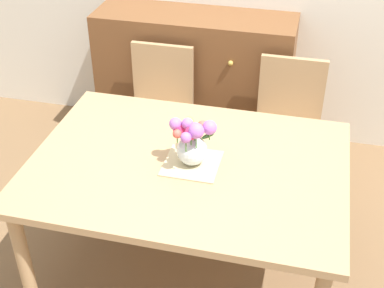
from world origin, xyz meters
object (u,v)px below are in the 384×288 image
(chair_left, at_px, (159,103))
(dresser, at_px, (195,80))
(dining_table, at_px, (188,175))
(flower_vase, at_px, (192,141))
(chair_right, at_px, (287,119))

(chair_left, height_order, dresser, dresser)
(dining_table, relative_size, flower_vase, 5.99)
(chair_right, bearing_deg, chair_left, 0.00)
(chair_left, relative_size, flower_vase, 3.41)
(chair_left, xyz_separation_m, dresser, (0.15, 0.42, -0.02))
(chair_right, bearing_deg, flower_vase, 66.14)
(dresser, height_order, flower_vase, flower_vase)
(chair_left, xyz_separation_m, chair_right, (0.86, 0.00, 0.00))
(chair_right, xyz_separation_m, flower_vase, (-0.41, -0.92, 0.36))
(dining_table, distance_m, chair_left, 1.02)
(dining_table, height_order, chair_left, chair_left)
(chair_right, height_order, flower_vase, flower_vase)
(chair_left, xyz_separation_m, flower_vase, (0.46, -0.92, 0.36))
(dresser, distance_m, flower_vase, 1.43)
(dining_table, height_order, dresser, dresser)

